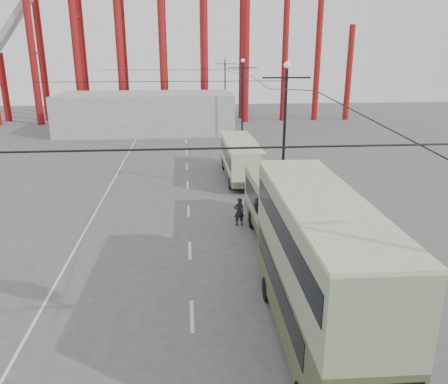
{
  "coord_description": "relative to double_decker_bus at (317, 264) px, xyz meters",
  "views": [
    {
      "loc": [
        -1.07,
        -10.82,
        9.74
      ],
      "look_at": [
        0.83,
        10.44,
        3.0
      ],
      "focal_mm": 35.0,
      "sensor_mm": 36.0,
      "label": 1
    }
  ],
  "objects": [
    {
      "name": "lamp_post_distant",
      "position": [
        2.39,
        59.98,
        1.64
      ],
      "size": [
        3.2,
        0.44,
        9.32
      ],
      "color": "black",
      "rests_on": "ground"
    },
    {
      "name": "lamp_post_mid",
      "position": [
        2.39,
        15.98,
        1.64
      ],
      "size": [
        3.2,
        0.44,
        9.32
      ],
      "color": "black",
      "rests_on": "ground"
    },
    {
      "name": "single_decker_green",
      "position": [
        0.69,
        7.41,
        -1.23
      ],
      "size": [
        2.72,
        11.39,
        3.21
      ],
      "rotation": [
        0.0,
        0.0,
        0.01
      ],
      "color": "gray",
      "rests_on": "ground"
    },
    {
      "name": "single_decker_cream",
      "position": [
        0.16,
        21.74,
        -1.31
      ],
      "size": [
        2.52,
        9.86,
        3.07
      ],
      "rotation": [
        0.0,
        0.0,
        -0.0
      ],
      "color": "beige",
      "rests_on": "ground"
    },
    {
      "name": "double_decker_bus",
      "position": [
        0.0,
        0.0,
        0.0
      ],
      "size": [
        2.77,
        10.16,
        5.43
      ],
      "rotation": [
        0.0,
        0.0,
        -0.02
      ],
      "color": "#374424",
      "rests_on": "ground"
    },
    {
      "name": "fairground_shed",
      "position": [
        -9.21,
        44.98,
        -0.54
      ],
      "size": [
        22.0,
        10.0,
        5.0
      ],
      "primitive_type": "cube",
      "color": "gray",
      "rests_on": "ground"
    },
    {
      "name": "road_markings",
      "position": [
        -4.07,
        17.68,
        -3.04
      ],
      "size": [
        12.52,
        120.0,
        0.01
      ],
      "color": "silver",
      "rests_on": "ground"
    },
    {
      "name": "pedestrian",
      "position": [
        -1.23,
        11.25,
        -2.18
      ],
      "size": [
        0.68,
        0.51,
        1.72
      ],
      "primitive_type": "imported",
      "rotation": [
        0.0,
        0.0,
        3.3
      ],
      "color": "black",
      "rests_on": "ground"
    },
    {
      "name": "lamp_post_far",
      "position": [
        2.39,
        37.98,
        1.64
      ],
      "size": [
        3.2,
        0.44,
        9.32
      ],
      "color": "black",
      "rests_on": "ground"
    }
  ]
}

